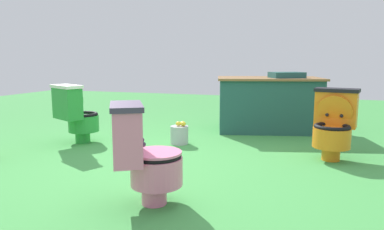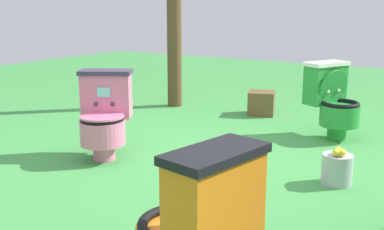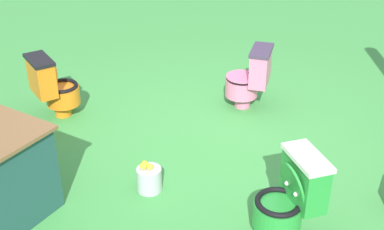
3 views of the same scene
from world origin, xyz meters
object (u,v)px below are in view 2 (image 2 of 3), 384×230
Objects in this scene: toilet_green at (333,100)px; small_crate at (261,103)px; toilet_pink at (104,114)px; wooden_post at (174,18)px; lemon_bucket at (337,168)px; toilet_orange at (195,226)px.

small_crate is at bearing -93.41° from toilet_green.
wooden_post is at bearing -101.91° from toilet_pink.
lemon_bucket is (-0.41, 1.83, -0.25)m from toilet_pink.
small_crate is at bearing 30.87° from toilet_orange.
lemon_bucket is at bearing 44.01° from toilet_green.
small_crate is 1.07× the size of lemon_bucket.
toilet_green reaches higher than small_crate.
small_crate is at bearing -132.32° from toilet_pink.
wooden_post is 7.99× the size of lemon_bucket.
small_crate is 2.22m from lemon_bucket.
toilet_orange reaches higher than lemon_bucket.
toilet_green is 1.00× the size of toilet_orange.
toilet_orange is (2.94, 0.27, 0.00)m from toilet_green.
toilet_green is 0.33× the size of wooden_post.
toilet_green is at bearing 60.38° from small_crate.
lemon_bucket is at bearing 7.39° from toilet_orange.
wooden_post is (-2.04, -0.68, 0.73)m from toilet_pink.
toilet_pink is at bearing -77.28° from lemon_bucket.
wooden_post reaches higher than toilet_green.
toilet_green is at bearing 16.46° from toilet_orange.
toilet_green is 1.15m from small_crate.
toilet_pink is 2.63× the size of lemon_bucket.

